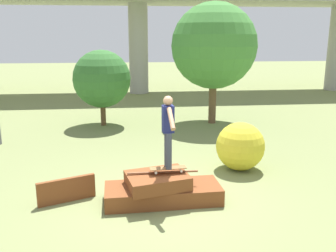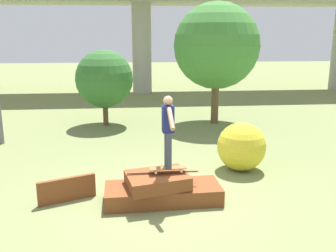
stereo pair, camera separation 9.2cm
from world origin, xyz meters
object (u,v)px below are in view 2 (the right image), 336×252
object	(u,v)px
tree_behind_left	(217,46)
tree_behind_right	(104,79)
skater	(168,128)
bush_yellow_flowering	(241,147)
skateboard	(168,168)

from	to	relation	value
tree_behind_left	tree_behind_right	bearing A→B (deg)	179.20
skater	bush_yellow_flowering	xyz separation A→B (m)	(2.02, 1.70, -0.96)
tree_behind_left	tree_behind_right	xyz separation A→B (m)	(-4.19, 0.06, -1.19)
bush_yellow_flowering	skateboard	bearing A→B (deg)	-139.85
tree_behind_right	bush_yellow_flowering	distance (m)	6.53
skateboard	tree_behind_left	world-z (taller)	tree_behind_left
skater	tree_behind_right	xyz separation A→B (m)	(-1.72, 6.94, 0.18)
skater	tree_behind_left	xyz separation A→B (m)	(2.47, 6.88, 1.37)
skater	bush_yellow_flowering	size ratio (longest dim) A/B	1.20
skater	tree_behind_right	bearing A→B (deg)	103.91
skateboard	tree_behind_left	size ratio (longest dim) A/B	0.17
skateboard	skater	xyz separation A→B (m)	(0.00, 0.00, 0.85)
skateboard	tree_behind_right	xyz separation A→B (m)	(-1.72, 6.94, 1.03)
tree_behind_left	bush_yellow_flowering	size ratio (longest dim) A/B	3.72
skateboard	tree_behind_left	distance (m)	7.64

